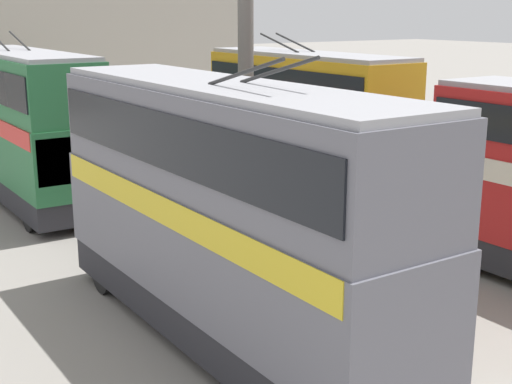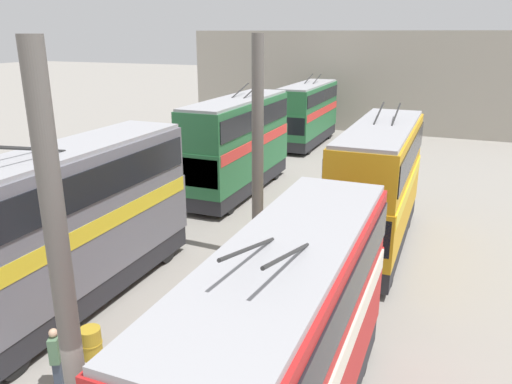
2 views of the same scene
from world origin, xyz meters
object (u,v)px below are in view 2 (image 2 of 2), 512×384
object	(u,v)px
bus_left_near	(287,338)
bus_left_far	(378,180)
person_by_right_row	(56,357)
bus_right_near	(68,219)
oil_drum	(91,343)
bus_right_far	(308,110)
bus_right_mid	(238,140)

from	to	relation	value
bus_left_near	bus_left_far	xyz separation A→B (m)	(11.56, -0.00, 0.19)
bus_left_far	person_by_right_row	bearing A→B (deg)	153.25
bus_right_near	oil_drum	distance (m)	4.15
bus_left_near	bus_right_far	size ratio (longest dim) A/B	0.99
person_by_right_row	oil_drum	size ratio (longest dim) A/B	1.94
bus_left_near	oil_drum	xyz separation A→B (m)	(0.99, 6.09, -2.34)
bus_left_far	bus_right_mid	xyz separation A→B (m)	(4.90, 8.48, 0.05)
bus_right_near	bus_right_mid	xyz separation A→B (m)	(13.27, -0.00, -0.00)
bus_left_near	person_by_right_row	world-z (taller)	bus_left_near
bus_right_mid	bus_right_far	world-z (taller)	bus_right_mid
bus_left_far	bus_right_mid	world-z (taller)	bus_right_mid
bus_right_mid	person_by_right_row	size ratio (longest dim) A/B	5.68
bus_right_mid	oil_drum	distance (m)	15.87
bus_right_far	oil_drum	xyz separation A→B (m)	(-29.16, -2.39, -2.33)
bus_left_far	bus_right_far	size ratio (longest dim) A/B	0.99
bus_left_near	bus_left_far	size ratio (longest dim) A/B	1.00
person_by_right_row	oil_drum	bearing A→B (deg)	-113.81
bus_left_far	bus_right_near	bearing A→B (deg)	134.61
bus_left_far	person_by_right_row	xyz separation A→B (m)	(-11.91, 6.00, -2.06)
bus_left_far	bus_right_near	distance (m)	11.92
bus_left_far	bus_right_near	size ratio (longest dim) A/B	0.87
bus_left_far	oil_drum	bearing A→B (deg)	150.05
bus_left_near	bus_right_mid	size ratio (longest dim) A/B	0.94
bus_right_near	person_by_right_row	distance (m)	4.81
bus_right_mid	person_by_right_row	xyz separation A→B (m)	(-16.81, -2.48, -2.11)
oil_drum	bus_right_mid	bearing A→B (deg)	8.79
bus_left_near	oil_drum	distance (m)	6.60
bus_right_near	oil_drum	world-z (taller)	bus_right_near
person_by_right_row	bus_right_far	bearing A→B (deg)	-112.93
bus_left_far	bus_left_near	bearing A→B (deg)	180.00
oil_drum	person_by_right_row	bearing A→B (deg)	-176.24
bus_right_near	bus_right_far	xyz separation A→B (m)	(26.96, 0.00, -0.25)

